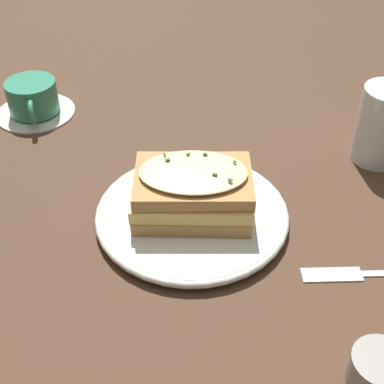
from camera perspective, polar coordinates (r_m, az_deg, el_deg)
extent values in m
plane|color=#473021|center=(0.71, 0.00, -2.98)|extent=(2.40, 2.40, 0.00)
cylinder|color=silver|center=(0.71, 0.00, -2.27)|extent=(0.24, 0.24, 0.02)
torus|color=silver|center=(0.70, 0.00, -2.08)|extent=(0.25, 0.25, 0.01)
cube|color=#B2844C|center=(0.69, 0.00, -1.21)|extent=(0.17, 0.13, 0.02)
cube|color=#E0C16B|center=(0.68, 0.00, -0.06)|extent=(0.17, 0.13, 0.02)
cube|color=#B2844C|center=(0.67, 0.07, 1.22)|extent=(0.17, 0.14, 0.02)
ellipsoid|color=beige|center=(0.66, 0.07, 2.17)|extent=(0.15, 0.12, 0.01)
cube|color=#2D6028|center=(0.64, 4.10, 1.30)|extent=(0.01, 0.00, 0.00)
cube|color=#2D6028|center=(0.67, 4.59, 3.26)|extent=(0.01, 0.01, 0.00)
cube|color=#2D6028|center=(0.67, -2.62, 3.45)|extent=(0.01, 0.01, 0.00)
cube|color=#2D6028|center=(0.68, 1.42, 4.08)|extent=(0.01, 0.00, 0.00)
cube|color=#2D6028|center=(0.68, -2.94, 4.01)|extent=(0.01, 0.01, 0.00)
cube|color=#2D6028|center=(0.68, -0.41, 4.08)|extent=(0.01, 0.01, 0.00)
cube|color=#2D6028|center=(0.65, 2.53, 2.09)|extent=(0.01, 0.00, 0.00)
cylinder|color=silver|center=(0.96, -16.33, 8.22)|extent=(0.13, 0.13, 0.01)
cylinder|color=#338466|center=(0.95, -16.66, 9.75)|extent=(0.08, 0.08, 0.05)
cylinder|color=#381E0F|center=(0.94, -16.89, 10.82)|extent=(0.07, 0.07, 0.00)
torus|color=#338466|center=(0.90, -16.68, 8.16)|extent=(0.03, 0.04, 0.04)
cylinder|color=silver|center=(0.83, 19.70, 6.75)|extent=(0.08, 0.08, 0.12)
cube|color=silver|center=(0.66, 14.69, -8.48)|extent=(0.07, 0.04, 0.00)
cube|color=#333335|center=(0.65, 13.90, -8.83)|extent=(0.04, 0.01, 0.00)
cube|color=#333335|center=(0.66, 13.80, -8.47)|extent=(0.04, 0.01, 0.00)
cube|color=#333335|center=(0.66, 13.69, -8.12)|extent=(0.04, 0.01, 0.00)
cylinder|color=gray|center=(0.57, 19.33, -17.54)|extent=(0.06, 0.06, 0.04)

